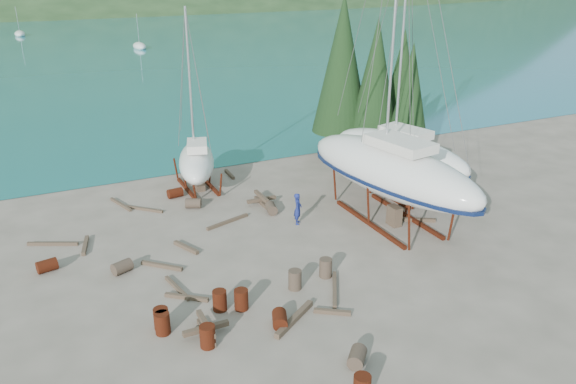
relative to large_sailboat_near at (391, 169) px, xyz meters
name	(u,v)px	position (x,y,z in m)	size (l,w,h in m)	color
ground	(287,271)	(-7.37, -2.59, -3.01)	(600.00, 600.00, 0.00)	#5F574B
cypress_near_right	(375,80)	(5.13, 9.41, 2.78)	(3.60, 3.60, 10.00)	black
cypress_mid_right	(410,96)	(6.63, 7.41, 1.90)	(3.06, 3.06, 8.50)	black
cypress_back_left	(342,64)	(3.63, 11.41, 3.65)	(4.14, 4.14, 11.50)	black
cypress_far_right	(402,82)	(8.13, 10.41, 2.20)	(3.24, 3.24, 9.00)	black
moored_boat_mid	(139,46)	(2.63, 77.41, -2.63)	(2.00, 5.00, 6.05)	silver
moored_boat_far	(20,34)	(-15.37, 107.41, -2.63)	(2.00, 5.00, 6.05)	silver
large_sailboat_near	(391,169)	(0.00, 0.00, 0.00)	(5.43, 12.30, 18.72)	silver
large_sailboat_far	(399,152)	(3.04, 3.40, -0.45)	(5.33, 10.29, 15.65)	silver
small_sailboat_shore	(197,161)	(-7.95, 9.29, -1.20)	(4.07, 7.19, 10.97)	silver
worker	(298,209)	(-4.62, 1.84, -2.13)	(0.64, 0.42, 1.76)	navy
drum_0	(163,323)	(-13.68, -4.78, -2.57)	(0.58, 0.58, 0.88)	#58160F
drum_1	(357,357)	(-7.97, -9.51, -2.72)	(0.58, 0.58, 0.88)	#2D2823
drum_2	(47,266)	(-17.32, 2.19, -2.72)	(0.58, 0.58, 0.88)	#58160F
drum_4	(175,193)	(-9.66, 8.41, -2.72)	(0.58, 0.58, 0.88)	#58160F
drum_5	(326,268)	(-6.02, -3.76, -2.57)	(0.58, 0.58, 0.88)	#2D2823
drum_8	(161,319)	(-13.65, -4.46, -2.57)	(0.58, 0.58, 0.88)	#58160F
drum_9	(193,203)	(-9.13, 6.38, -2.72)	(0.58, 0.58, 0.88)	#2D2823
drum_10	(241,299)	(-10.38, -4.54, -2.57)	(0.58, 0.58, 0.88)	#58160F
drum_11	(271,208)	(-5.35, 3.75, -2.72)	(0.58, 0.58, 0.88)	#2D2823
drum_12	(280,319)	(-9.46, -6.27, -2.72)	(0.58, 0.58, 0.88)	#58160F
drum_13	(208,336)	(-12.39, -6.30, -2.57)	(0.58, 0.58, 0.88)	#58160F
drum_14	(220,300)	(-11.20, -4.22, -2.57)	(0.58, 0.58, 0.88)	#58160F
drum_15	(122,267)	(-14.23, 0.57, -2.72)	(0.58, 0.58, 0.88)	#2D2823
drum_17	(295,280)	(-7.72, -4.09, -2.57)	(0.58, 0.58, 0.88)	#2D2823
timber_0	(144,209)	(-11.81, 7.29, -2.94)	(0.14, 2.47, 0.14)	brown
timber_1	(419,220)	(1.53, -0.83, -2.92)	(0.19, 1.77, 0.19)	brown
timber_2	(85,245)	(-15.45, 3.95, -2.92)	(0.19, 1.96, 0.19)	brown
timber_4	(162,266)	(-12.50, 0.25, -2.93)	(0.17, 2.13, 0.17)	brown
timber_5	(335,289)	(-6.26, -5.00, -2.93)	(0.16, 2.78, 0.16)	brown
timber_6	(230,174)	(-5.35, 10.63, -2.92)	(0.19, 1.72, 0.19)	brown
timber_7	(332,312)	(-7.21, -6.47, -2.93)	(0.17, 1.51, 0.17)	brown
timber_8	(186,247)	(-10.96, 1.54, -2.92)	(0.19, 1.74, 0.19)	brown
timber_9	(121,204)	(-12.88, 8.56, -2.94)	(0.15, 2.38, 0.15)	brown
timber_10	(228,222)	(-8.06, 3.55, -2.93)	(0.16, 2.75, 0.16)	brown
timber_11	(177,288)	(-12.37, -1.96, -2.94)	(0.15, 2.24, 0.15)	brown
timber_12	(187,297)	(-12.21, -2.86, -2.93)	(0.17, 1.93, 0.17)	brown
timber_16	(294,319)	(-8.83, -6.27, -2.90)	(0.23, 2.68, 0.23)	brown
timber_17	(53,244)	(-16.90, 4.87, -2.93)	(0.16, 2.55, 0.16)	brown
timber_pile_fore	(206,328)	(-12.24, -5.62, -2.71)	(1.80, 1.80, 0.60)	brown
timber_pile_aft	(261,199)	(-5.35, 5.17, -2.71)	(1.80, 1.80, 0.60)	brown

